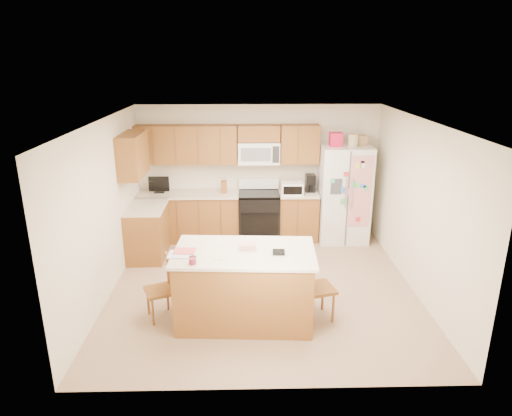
{
  "coord_description": "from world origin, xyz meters",
  "views": [
    {
      "loc": [
        -0.25,
        -6.2,
        3.32
      ],
      "look_at": [
        -0.09,
        0.35,
        1.14
      ],
      "focal_mm": 32.0,
      "sensor_mm": 36.0,
      "label": 1
    }
  ],
  "objects_px": {
    "windsor_chair_left": "(161,290)",
    "windsor_chair_back": "(240,268)",
    "island": "(245,285)",
    "windsor_chair_right": "(317,288)",
    "stove": "(259,215)",
    "refrigerator": "(344,193)"
  },
  "relations": [
    {
      "from": "stove",
      "to": "windsor_chair_left",
      "type": "relative_size",
      "value": 1.3
    },
    {
      "from": "windsor_chair_left",
      "to": "refrigerator",
      "type": "bearing_deg",
      "value": 42.49
    },
    {
      "from": "windsor_chair_back",
      "to": "windsor_chair_right",
      "type": "distance_m",
      "value": 1.17
    },
    {
      "from": "stove",
      "to": "windsor_chair_right",
      "type": "relative_size",
      "value": 1.2
    },
    {
      "from": "windsor_chair_left",
      "to": "windsor_chair_back",
      "type": "distance_m",
      "value": 1.16
    },
    {
      "from": "stove",
      "to": "windsor_chair_right",
      "type": "distance_m",
      "value": 2.9
    },
    {
      "from": "windsor_chair_back",
      "to": "windsor_chair_right",
      "type": "xyz_separation_m",
      "value": [
        1.01,
        -0.59,
        -0.01
      ]
    },
    {
      "from": "stove",
      "to": "island",
      "type": "bearing_deg",
      "value": -95.51
    },
    {
      "from": "stove",
      "to": "windsor_chair_back",
      "type": "relative_size",
      "value": 1.17
    },
    {
      "from": "island",
      "to": "windsor_chair_back",
      "type": "distance_m",
      "value": 0.6
    },
    {
      "from": "stove",
      "to": "island",
      "type": "height_order",
      "value": "stove"
    },
    {
      "from": "windsor_chair_right",
      "to": "refrigerator",
      "type": "bearing_deg",
      "value": 72.0
    },
    {
      "from": "island",
      "to": "windsor_chair_back",
      "type": "xyz_separation_m",
      "value": [
        -0.07,
        0.6,
        -0.04
      ]
    },
    {
      "from": "stove",
      "to": "windsor_chair_back",
      "type": "height_order",
      "value": "stove"
    },
    {
      "from": "windsor_chair_left",
      "to": "windsor_chair_back",
      "type": "height_order",
      "value": "windsor_chair_back"
    },
    {
      "from": "windsor_chair_right",
      "to": "windsor_chair_back",
      "type": "bearing_deg",
      "value": 149.57
    },
    {
      "from": "island",
      "to": "windsor_chair_right",
      "type": "xyz_separation_m",
      "value": [
        0.95,
        0.0,
        -0.05
      ]
    },
    {
      "from": "windsor_chair_back",
      "to": "island",
      "type": "bearing_deg",
      "value": -83.73
    },
    {
      "from": "island",
      "to": "windsor_chair_left",
      "type": "distance_m",
      "value": 1.1
    },
    {
      "from": "windsor_chair_back",
      "to": "windsor_chair_right",
      "type": "relative_size",
      "value": 1.02
    },
    {
      "from": "windsor_chair_left",
      "to": "windsor_chair_back",
      "type": "xyz_separation_m",
      "value": [
        1.03,
        0.53,
        0.05
      ]
    },
    {
      "from": "windsor_chair_right",
      "to": "island",
      "type": "bearing_deg",
      "value": -179.92
    }
  ]
}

